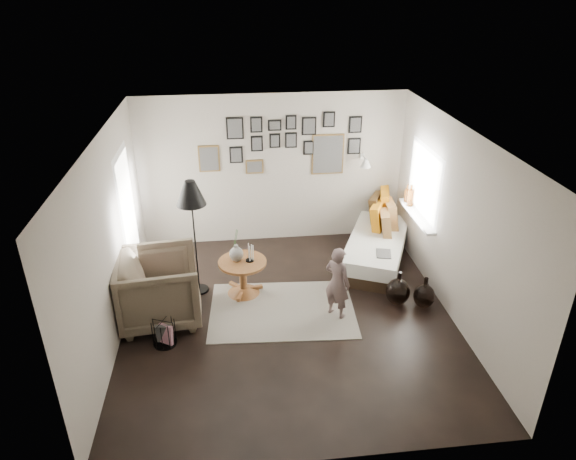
{
  "coord_description": "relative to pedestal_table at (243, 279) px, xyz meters",
  "views": [
    {
      "loc": [
        -0.69,
        -5.85,
        4.3
      ],
      "look_at": [
        0.05,
        0.5,
        1.1
      ],
      "focal_mm": 32.0,
      "sensor_mm": 36.0,
      "label": 1
    }
  ],
  "objects": [
    {
      "name": "wall_back",
      "position": [
        0.6,
        1.75,
        1.04
      ],
      "size": [
        4.5,
        0.0,
        4.5
      ],
      "primitive_type": "plane",
      "rotation": [
        1.57,
        0.0,
        0.0
      ],
      "color": "#AEA598",
      "rests_on": "ground"
    },
    {
      "name": "demijohn_large",
      "position": [
        2.2,
        -0.52,
        -0.05
      ],
      "size": [
        0.35,
        0.35,
        0.52
      ],
      "color": "black",
      "rests_on": "ground"
    },
    {
      "name": "ground",
      "position": [
        0.6,
        -0.65,
        -0.26
      ],
      "size": [
        4.8,
        4.8,
        0.0
      ],
      "primitive_type": "plane",
      "color": "black",
      "rests_on": "ground"
    },
    {
      "name": "door_left",
      "position": [
        -1.63,
        0.55,
        0.79
      ],
      "size": [
        0.0,
        2.14,
        2.14
      ],
      "color": "white",
      "rests_on": "wall_left"
    },
    {
      "name": "floor_lamp",
      "position": [
        -0.66,
        0.16,
        1.27
      ],
      "size": [
        0.41,
        0.41,
        1.78
      ],
      "rotation": [
        0.0,
        0.0,
        0.1
      ],
      "color": "black",
      "rests_on": "ground"
    },
    {
      "name": "wall_right",
      "position": [
        2.85,
        -0.65,
        1.04
      ],
      "size": [
        0.0,
        4.8,
        4.8
      ],
      "primitive_type": "plane",
      "rotation": [
        1.57,
        0.0,
        -1.57
      ],
      "color": "#AEA598",
      "rests_on": "ground"
    },
    {
      "name": "gallery_wall",
      "position": [
        0.89,
        1.73,
        1.49
      ],
      "size": [
        2.74,
        0.03,
        1.08
      ],
      "color": "brown",
      "rests_on": "wall_back"
    },
    {
      "name": "daybed",
      "position": [
        2.22,
        0.8,
        0.05
      ],
      "size": [
        1.57,
        2.13,
        0.97
      ],
      "rotation": [
        0.0,
        0.0,
        -0.42
      ],
      "color": "black",
      "rests_on": "ground"
    },
    {
      "name": "window_right",
      "position": [
        2.78,
        0.69,
        0.68
      ],
      "size": [
        0.15,
        1.32,
        1.3
      ],
      "color": "white",
      "rests_on": "wall_right"
    },
    {
      "name": "demijohn_small",
      "position": [
        2.55,
        -0.64,
        -0.08
      ],
      "size": [
        0.31,
        0.31,
        0.48
      ],
      "color": "black",
      "rests_on": "ground"
    },
    {
      "name": "armchair",
      "position": [
        -1.14,
        -0.48,
        0.23
      ],
      "size": [
        1.18,
        1.16,
        0.98
      ],
      "primitive_type": "imported",
      "rotation": [
        0.0,
        0.0,
        1.68
      ],
      "color": "brown",
      "rests_on": "ground"
    },
    {
      "name": "rug",
      "position": [
        0.53,
        -0.5,
        -0.25
      ],
      "size": [
        2.13,
        1.56,
        0.01
      ],
      "primitive_type": "cube",
      "rotation": [
        0.0,
        0.0,
        -0.06
      ],
      "color": "silver",
      "rests_on": "ground"
    },
    {
      "name": "vase",
      "position": [
        -0.08,
        0.02,
        0.45
      ],
      "size": [
        0.2,
        0.2,
        0.5
      ],
      "color": "black",
      "rests_on": "pedestal_table"
    },
    {
      "name": "pedestal_table",
      "position": [
        0.0,
        0.0,
        0.0
      ],
      "size": [
        0.71,
        0.71,
        0.56
      ],
      "rotation": [
        0.0,
        0.0,
        -0.05
      ],
      "color": "brown",
      "rests_on": "ground"
    },
    {
      "name": "wall_left",
      "position": [
        -1.65,
        -0.65,
        1.04
      ],
      "size": [
        0.0,
        4.8,
        4.8
      ],
      "primitive_type": "plane",
      "rotation": [
        1.57,
        0.0,
        1.57
      ],
      "color": "#AEA598",
      "rests_on": "ground"
    },
    {
      "name": "magazine_on_daybed",
      "position": [
        2.17,
        0.15,
        0.2
      ],
      "size": [
        0.28,
        0.34,
        0.02
      ],
      "primitive_type": "cube",
      "rotation": [
        0.0,
        0.0,
        -0.25
      ],
      "color": "black",
      "rests_on": "daybed"
    },
    {
      "name": "child",
      "position": [
        1.27,
        -0.69,
        0.28
      ],
      "size": [
        0.46,
        0.46,
        1.07
      ],
      "primitive_type": "imported",
      "rotation": [
        0.0,
        0.0,
        2.36
      ],
      "color": "#6B5554",
      "rests_on": "ground"
    },
    {
      "name": "wall_sconce",
      "position": [
        2.15,
        1.48,
        1.21
      ],
      "size": [
        0.18,
        0.36,
        0.16
      ],
      "color": "white",
      "rests_on": "wall_back"
    },
    {
      "name": "candles",
      "position": [
        0.11,
        -0.0,
        0.43
      ],
      "size": [
        0.12,
        0.12,
        0.26
      ],
      "color": "black",
      "rests_on": "pedestal_table"
    },
    {
      "name": "armchair_cushion",
      "position": [
        -1.11,
        -0.43,
        0.22
      ],
      "size": [
        0.48,
        0.49,
        0.2
      ],
      "primitive_type": "cube",
      "rotation": [
        -0.21,
        0.0,
        0.07
      ],
      "color": "silver",
      "rests_on": "armchair"
    },
    {
      "name": "magazine_basket",
      "position": [
        -1.06,
        -1.06,
        -0.08
      ],
      "size": [
        0.38,
        0.38,
        0.36
      ],
      "rotation": [
        0.0,
        0.0,
        -0.4
      ],
      "color": "black",
      "rests_on": "ground"
    },
    {
      "name": "wall_front",
      "position": [
        0.6,
        -3.05,
        1.04
      ],
      "size": [
        4.5,
        0.0,
        4.5
      ],
      "primitive_type": "plane",
      "rotation": [
        -1.57,
        0.0,
        0.0
      ],
      "color": "#AEA598",
      "rests_on": "ground"
    },
    {
      "name": "ceiling",
      "position": [
        0.6,
        -0.65,
        2.34
      ],
      "size": [
        4.8,
        4.8,
        0.0
      ],
      "primitive_type": "plane",
      "rotation": [
        3.14,
        0.0,
        0.0
      ],
      "color": "white",
      "rests_on": "wall_back"
    }
  ]
}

